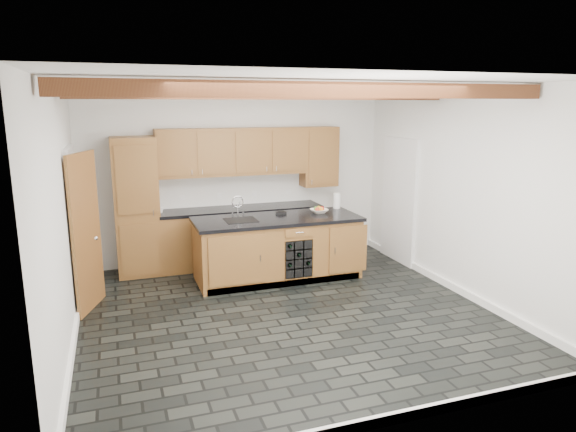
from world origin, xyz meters
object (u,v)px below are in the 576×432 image
object	(u,v)px
paper_towel	(337,201)
island	(278,248)
kitchen_scale	(281,212)
fruit_bowl	(319,211)

from	to	relation	value
paper_towel	island	bearing A→B (deg)	-161.83
kitchen_scale	paper_towel	world-z (taller)	paper_towel
fruit_bowl	paper_towel	size ratio (longest dim) A/B	1.08
kitchen_scale	paper_towel	bearing A→B (deg)	17.18
island	kitchen_scale	xyz separation A→B (m)	(0.13, 0.24, 0.49)
kitchen_scale	fruit_bowl	bearing A→B (deg)	-3.08
island	fruit_bowl	distance (m)	0.87
island	kitchen_scale	bearing A→B (deg)	61.76
island	fruit_bowl	world-z (taller)	fruit_bowl
fruit_bowl	paper_towel	distance (m)	0.50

